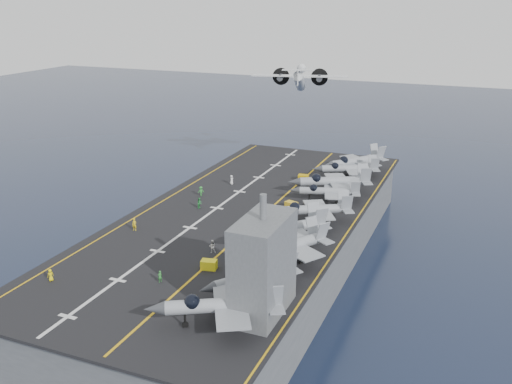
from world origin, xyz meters
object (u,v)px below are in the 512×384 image
at_px(tow_cart_a, 209,265).
at_px(transport_plane, 299,82).
at_px(island_superstructure, 263,255).
at_px(fighter_jet_0, 223,304).

xyz_separation_m(tow_cart_a, transport_plane, (-13.51, 79.37, 14.51)).
bearing_deg(island_superstructure, fighter_jet_0, -124.68).
distance_m(tow_cart_a, transport_plane, 81.81).
height_order(fighter_jet_0, transport_plane, transport_plane).
xyz_separation_m(island_superstructure, fighter_jet_0, (-3.09, -4.47, -4.75)).
bearing_deg(fighter_jet_0, tow_cart_a, 123.62).
bearing_deg(transport_plane, island_superstructure, -74.15).
bearing_deg(tow_cart_a, island_superstructure, -34.62).
distance_m(fighter_jet_0, transport_plane, 94.92).
bearing_deg(island_superstructure, transport_plane, 105.85).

